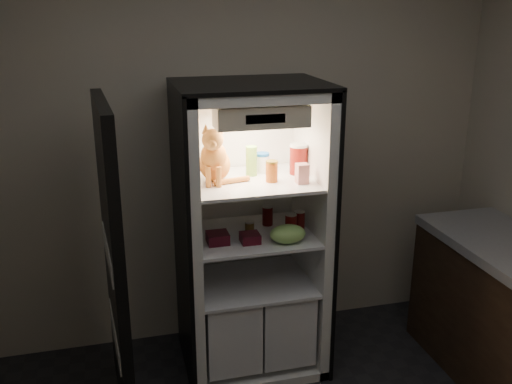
# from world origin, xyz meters

# --- Properties ---
(room_shell) EXTENTS (3.60, 3.60, 3.60)m
(room_shell) POSITION_xyz_m (0.00, 0.00, 1.62)
(room_shell) COLOR white
(room_shell) RESTS_ON floor
(refrigerator) EXTENTS (0.90, 0.72, 1.88)m
(refrigerator) POSITION_xyz_m (0.00, 1.38, 0.79)
(refrigerator) COLOR white
(refrigerator) RESTS_ON floor
(fridge_door) EXTENTS (0.12, 0.87, 1.85)m
(fridge_door) POSITION_xyz_m (-0.85, 1.05, 0.91)
(fridge_door) COLOR black
(fridge_door) RESTS_ON floor
(tabby_cat) EXTENTS (0.31, 0.37, 0.38)m
(tabby_cat) POSITION_xyz_m (-0.23, 1.34, 1.43)
(tabby_cat) COLOR #B96417
(tabby_cat) RESTS_ON refrigerator
(parmesan_shaker) EXTENTS (0.07, 0.07, 0.18)m
(parmesan_shaker) POSITION_xyz_m (0.02, 1.42, 1.38)
(parmesan_shaker) COLOR #227D32
(parmesan_shaker) RESTS_ON refrigerator
(mayo_tub) EXTENTS (0.09, 0.09, 0.12)m
(mayo_tub) POSITION_xyz_m (0.11, 1.47, 1.35)
(mayo_tub) COLOR white
(mayo_tub) RESTS_ON refrigerator
(salsa_jar) EXTENTS (0.07, 0.07, 0.13)m
(salsa_jar) POSITION_xyz_m (0.10, 1.26, 1.36)
(salsa_jar) COLOR maroon
(salsa_jar) RESTS_ON refrigerator
(pepper_jar) EXTENTS (0.11, 0.11, 0.19)m
(pepper_jar) POSITION_xyz_m (0.31, 1.37, 1.39)
(pepper_jar) COLOR maroon
(pepper_jar) RESTS_ON refrigerator
(cream_carton) EXTENTS (0.07, 0.07, 0.12)m
(cream_carton) POSITION_xyz_m (0.27, 1.18, 1.35)
(cream_carton) COLOR silver
(cream_carton) RESTS_ON refrigerator
(soda_can_a) EXTENTS (0.07, 0.07, 0.13)m
(soda_can_a) POSITION_xyz_m (0.13, 1.43, 1.00)
(soda_can_a) COLOR black
(soda_can_a) RESTS_ON refrigerator
(soda_can_b) EXTENTS (0.07, 0.07, 0.13)m
(soda_can_b) POSITION_xyz_m (0.30, 1.30, 1.00)
(soda_can_b) COLOR black
(soda_can_b) RESTS_ON refrigerator
(soda_can_c) EXTENTS (0.07, 0.07, 0.13)m
(soda_can_c) POSITION_xyz_m (0.23, 1.24, 1.01)
(soda_can_c) COLOR black
(soda_can_c) RESTS_ON refrigerator
(condiment_jar) EXTENTS (0.06, 0.06, 0.08)m
(condiment_jar) POSITION_xyz_m (-0.02, 1.32, 0.98)
(condiment_jar) COLOR brown
(condiment_jar) RESTS_ON refrigerator
(grape_bag) EXTENTS (0.22, 0.16, 0.11)m
(grape_bag) POSITION_xyz_m (0.17, 1.13, 1.00)
(grape_bag) COLOR #7DBB57
(grape_bag) RESTS_ON refrigerator
(berry_box_left) EXTENTS (0.13, 0.13, 0.06)m
(berry_box_left) POSITION_xyz_m (-0.24, 1.22, 0.97)
(berry_box_left) COLOR #520D1E
(berry_box_left) RESTS_ON refrigerator
(berry_box_right) EXTENTS (0.11, 0.11, 0.06)m
(berry_box_right) POSITION_xyz_m (-0.05, 1.18, 0.97)
(berry_box_right) COLOR #520D1E
(berry_box_right) RESTS_ON refrigerator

